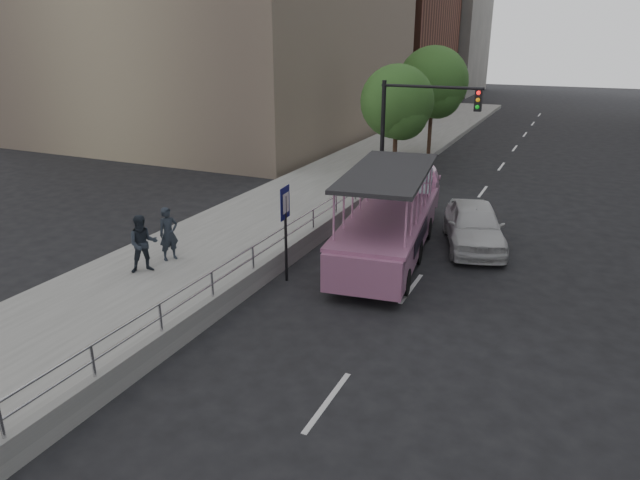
# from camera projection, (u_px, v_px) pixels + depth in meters

# --- Properties ---
(ground) EXTENTS (160.00, 160.00, 0.00)m
(ground) POSITION_uv_depth(u_px,v_px,m) (323.00, 345.00, 13.61)
(ground) COLOR black
(sidewalk) EXTENTS (5.50, 80.00, 0.30)m
(sidewalk) POSITION_uv_depth(u_px,v_px,m) (298.00, 204.00, 24.36)
(sidewalk) COLOR #A4A49F
(sidewalk) RESTS_ON ground
(kerb_wall) EXTENTS (0.24, 30.00, 0.36)m
(kerb_wall) POSITION_uv_depth(u_px,v_px,m) (254.00, 275.00, 16.38)
(kerb_wall) COLOR gray
(kerb_wall) RESTS_ON sidewalk
(guardrail) EXTENTS (0.07, 22.00, 0.71)m
(guardrail) POSITION_uv_depth(u_px,v_px,m) (253.00, 253.00, 16.16)
(guardrail) COLOR silver
(guardrail) RESTS_ON kerb_wall
(duck_boat) EXTENTS (3.38, 9.42, 3.06)m
(duck_boat) POSITION_uv_depth(u_px,v_px,m) (393.00, 218.00, 19.30)
(duck_boat) COLOR black
(duck_boat) RESTS_ON ground
(car) EXTENTS (3.10, 4.89, 1.55)m
(car) POSITION_uv_depth(u_px,v_px,m) (474.00, 225.00, 19.70)
(car) COLOR silver
(car) RESTS_ON ground
(pedestrian_near) EXTENTS (0.64, 0.74, 1.70)m
(pedestrian_near) POSITION_uv_depth(u_px,v_px,m) (169.00, 234.00, 17.72)
(pedestrian_near) COLOR #232A33
(pedestrian_near) RESTS_ON sidewalk
(pedestrian_mid) EXTENTS (1.07, 1.07, 1.75)m
(pedestrian_mid) POSITION_uv_depth(u_px,v_px,m) (143.00, 244.00, 16.79)
(pedestrian_mid) COLOR #232A33
(pedestrian_mid) RESTS_ON sidewalk
(parking_sign) EXTENTS (0.10, 0.65, 2.91)m
(parking_sign) POSITION_uv_depth(u_px,v_px,m) (286.00, 223.00, 16.57)
(parking_sign) COLOR black
(parking_sign) RESTS_ON ground
(traffic_signal) EXTENTS (4.20, 0.32, 5.20)m
(traffic_signal) POSITION_uv_depth(u_px,v_px,m) (410.00, 123.00, 23.77)
(traffic_signal) COLOR black
(traffic_signal) RESTS_ON ground
(street_tree_near) EXTENTS (3.52, 3.52, 5.72)m
(street_tree_near) POSITION_uv_depth(u_px,v_px,m) (398.00, 105.00, 27.21)
(street_tree_near) COLOR #372319
(street_tree_near) RESTS_ON ground
(street_tree_far) EXTENTS (3.97, 3.97, 6.45)m
(street_tree_far) POSITION_uv_depth(u_px,v_px,m) (434.00, 85.00, 32.09)
(street_tree_far) COLOR #372319
(street_tree_far) RESTS_ON ground
(midrise_stone_b) EXTENTS (16.00, 14.00, 20.00)m
(midrise_stone_b) POSITION_uv_depth(u_px,v_px,m) (419.00, 9.00, 71.17)
(midrise_stone_b) COLOR gray
(midrise_stone_b) RESTS_ON ground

